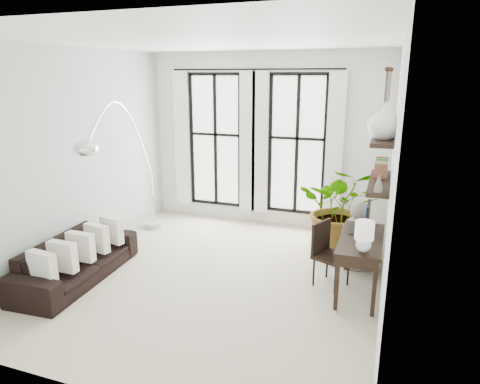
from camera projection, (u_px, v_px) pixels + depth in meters
The scene contains 16 objects.
floor at pixel (215, 276), 6.11m from camera, with size 5.00×5.00×0.00m, color beige.
ceiling at pixel (211, 40), 5.26m from camera, with size 5.00×5.00×0.00m, color white.
wall_left at pixel (75, 156), 6.41m from camera, with size 5.00×5.00×0.00m, color #A1B4A9.
wall_right at pixel (392, 180), 4.96m from camera, with size 5.00×5.00×0.00m, color white.
wall_back at pixel (266, 141), 7.96m from camera, with size 4.50×4.50×0.00m, color white.
windows at pixel (254, 143), 7.97m from camera, with size 3.26×0.13×2.65m.
wall_shelves at pixel (381, 164), 5.23m from camera, with size 0.25×1.30×0.60m.
sofa at pixel (76, 260), 5.96m from camera, with size 2.00×0.78×0.58m, color black.
throw_pillows at pixel (81, 247), 5.87m from camera, with size 0.40×1.52×0.40m.
plant at pixel (340, 208), 6.86m from camera, with size 1.28×1.11×1.42m, color #2D7228.
desk at pixel (361, 242), 5.47m from camera, with size 0.54×1.28×1.15m.
desk_chair at pixel (327, 250), 5.77m from camera, with size 0.55×0.55×0.88m.
arc_lamp at pixel (122, 135), 6.54m from camera, with size 0.74×2.53×2.42m.
buddha at pixel (358, 239), 6.39m from camera, with size 0.55×0.55×0.99m.
vase_a at pixel (385, 122), 4.82m from camera, with size 0.37×0.37×0.38m, color white.
vase_b at pixel (385, 119), 5.18m from camera, with size 0.37×0.37×0.38m, color white.
Camera 1 is at (2.19, -5.14, 2.77)m, focal length 32.00 mm.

